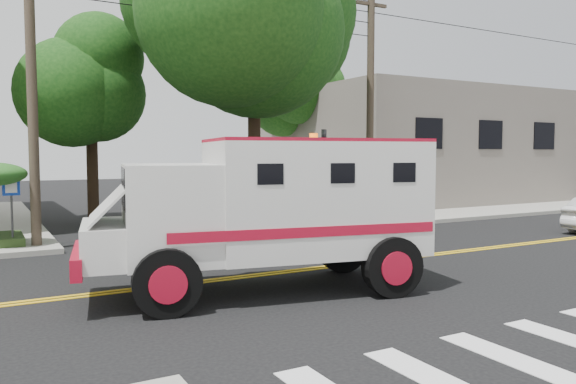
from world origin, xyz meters
TOP-DOWN VIEW (x-y plane):
  - ground at (0.00, 0.00)m, footprint 100.00×100.00m
  - sidewalk_ne at (13.50, 13.50)m, footprint 17.00×17.00m
  - building_right at (15.00, 14.00)m, footprint 14.00×12.00m
  - utility_pole_left at (-5.60, 6.00)m, footprint 0.28×0.28m
  - utility_pole_right at (6.30, 6.20)m, footprint 0.28×0.28m
  - tree_main at (1.94, 6.21)m, footprint 6.08×5.70m
  - tree_left at (-2.68, 11.79)m, footprint 4.48×4.20m
  - tree_right at (8.84, 15.77)m, footprint 4.80×4.50m
  - traffic_signal at (3.80, 5.60)m, footprint 0.15×0.18m
  - accessibility_sign at (-6.20, 6.17)m, footprint 0.45×0.10m
  - armored_truck at (-1.87, -1.40)m, footprint 7.01×3.69m
  - pedestrian_a at (6.77, 5.61)m, footprint 0.68×0.61m
  - pedestrian_b at (8.06, 5.50)m, footprint 0.98×0.86m

SIDE VIEW (x-z plane):
  - ground at x=0.00m, z-range 0.00..0.00m
  - sidewalk_ne at x=13.50m, z-range 0.00..0.15m
  - pedestrian_a at x=6.77m, z-range 0.15..1.71m
  - pedestrian_b at x=8.06m, z-range 0.15..1.86m
  - accessibility_sign at x=-6.20m, z-range 0.35..2.38m
  - armored_truck at x=-1.87m, z-range 0.21..3.25m
  - traffic_signal at x=3.80m, z-range 0.43..4.03m
  - building_right at x=15.00m, z-range 0.15..6.15m
  - utility_pole_left at x=-5.60m, z-range 0.00..9.00m
  - utility_pole_right at x=6.30m, z-range 0.00..9.00m
  - tree_left at x=-2.68m, z-range 1.88..9.58m
  - tree_right at x=8.84m, z-range 1.99..10.19m
  - tree_main at x=1.94m, z-range 2.27..12.12m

